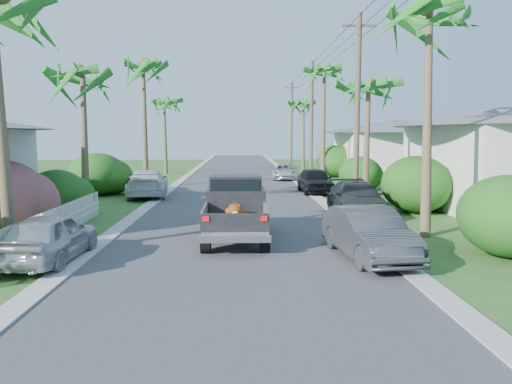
{
  "coord_description": "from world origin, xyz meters",
  "views": [
    {
      "loc": [
        0.09,
        -10.44,
        3.37
      ],
      "look_at": [
        0.65,
        6.93,
        1.4
      ],
      "focal_mm": 35.0,
      "sensor_mm": 36.0,
      "label": 1
    }
  ],
  "objects_px": {
    "parked_car_rn": "(368,234)",
    "parked_car_rd": "(285,172)",
    "parked_car_rm": "(357,199)",
    "parked_car_rf": "(315,181)",
    "parked_car_lf": "(148,183)",
    "palm_r_c": "(324,69)",
    "palm_l_c": "(143,63)",
    "utility_pole_b": "(357,109)",
    "house_right_far": "(398,151)",
    "palm_r_a": "(432,9)",
    "pickup_truck": "(236,207)",
    "palm_r_d": "(304,102)",
    "palm_l_d": "(164,100)",
    "palm_r_b": "(368,84)",
    "palm_l_b": "(82,72)",
    "utility_pole_c": "(311,119)",
    "utility_pole_d": "(291,124)"
  },
  "relations": [
    {
      "from": "utility_pole_d",
      "to": "parked_car_rf",
      "type": "bearing_deg",
      "value": -92.54
    },
    {
      "from": "parked_car_rn",
      "to": "parked_car_rd",
      "type": "bearing_deg",
      "value": 83.15
    },
    {
      "from": "parked_car_rf",
      "to": "parked_car_rd",
      "type": "distance_m",
      "value": 9.17
    },
    {
      "from": "pickup_truck",
      "to": "palm_r_d",
      "type": "xyz_separation_m",
      "value": [
        6.55,
        34.13,
        5.73
      ]
    },
    {
      "from": "parked_car_rn",
      "to": "palm_r_b",
      "type": "distance_m",
      "value": 13.57
    },
    {
      "from": "parked_car_lf",
      "to": "palm_l_c",
      "type": "relative_size",
      "value": 0.56
    },
    {
      "from": "parked_car_rn",
      "to": "palm_l_d",
      "type": "relative_size",
      "value": 0.55
    },
    {
      "from": "palm_r_d",
      "to": "utility_pole_c",
      "type": "distance_m",
      "value": 12.22
    },
    {
      "from": "parked_car_rm",
      "to": "house_right_far",
      "type": "relative_size",
      "value": 0.54
    },
    {
      "from": "palm_l_c",
      "to": "palm_r_b",
      "type": "distance_m",
      "value": 14.55
    },
    {
      "from": "palm_l_b",
      "to": "palm_r_a",
      "type": "bearing_deg",
      "value": -24.61
    },
    {
      "from": "palm_l_c",
      "to": "parked_car_rf",
      "type": "bearing_deg",
      "value": -17.84
    },
    {
      "from": "parked_car_lf",
      "to": "palm_l_d",
      "type": "bearing_deg",
      "value": -91.58
    },
    {
      "from": "palm_l_c",
      "to": "utility_pole_b",
      "type": "height_order",
      "value": "palm_l_c"
    },
    {
      "from": "parked_car_rm",
      "to": "palm_l_b",
      "type": "distance_m",
      "value": 13.12
    },
    {
      "from": "palm_r_d",
      "to": "pickup_truck",
      "type": "bearing_deg",
      "value": -100.87
    },
    {
      "from": "parked_car_rn",
      "to": "house_right_far",
      "type": "distance_m",
      "value": 28.76
    },
    {
      "from": "palm_l_b",
      "to": "palm_l_c",
      "type": "bearing_deg",
      "value": 85.43
    },
    {
      "from": "utility_pole_b",
      "to": "house_right_far",
      "type": "bearing_deg",
      "value": 66.48
    },
    {
      "from": "parked_car_rf",
      "to": "palm_r_b",
      "type": "distance_m",
      "value": 6.68
    },
    {
      "from": "parked_car_lf",
      "to": "palm_r_a",
      "type": "distance_m",
      "value": 17.16
    },
    {
      "from": "palm_r_b",
      "to": "palm_r_d",
      "type": "xyz_separation_m",
      "value": [
        -0.1,
        25.0,
        0.79
      ]
    },
    {
      "from": "palm_r_d",
      "to": "utility_pole_b",
      "type": "height_order",
      "value": "utility_pole_b"
    },
    {
      "from": "palm_r_c",
      "to": "house_right_far",
      "type": "bearing_deg",
      "value": 30.47
    },
    {
      "from": "parked_car_rf",
      "to": "utility_pole_b",
      "type": "distance_m",
      "value": 6.9
    },
    {
      "from": "parked_car_lf",
      "to": "palm_r_c",
      "type": "xyz_separation_m",
      "value": [
        11.2,
        8.95,
        7.36
      ]
    },
    {
      "from": "parked_car_rf",
      "to": "palm_r_c",
      "type": "distance_m",
      "value": 10.57
    },
    {
      "from": "palm_l_d",
      "to": "palm_r_b",
      "type": "height_order",
      "value": "palm_l_d"
    },
    {
      "from": "utility_pole_b",
      "to": "parked_car_rn",
      "type": "bearing_deg",
      "value": -101.16
    },
    {
      "from": "pickup_truck",
      "to": "palm_r_d",
      "type": "height_order",
      "value": "palm_r_d"
    },
    {
      "from": "parked_car_rf",
      "to": "palm_r_c",
      "type": "relative_size",
      "value": 0.46
    },
    {
      "from": "utility_pole_d",
      "to": "utility_pole_b",
      "type": "bearing_deg",
      "value": -90.0
    },
    {
      "from": "parked_car_lf",
      "to": "palm_l_b",
      "type": "distance_m",
      "value": 7.61
    },
    {
      "from": "palm_l_b",
      "to": "utility_pole_d",
      "type": "distance_m",
      "value": 33.42
    },
    {
      "from": "parked_car_rd",
      "to": "utility_pole_b",
      "type": "height_order",
      "value": "utility_pole_b"
    },
    {
      "from": "parked_car_rf",
      "to": "utility_pole_c",
      "type": "bearing_deg",
      "value": 81.65
    },
    {
      "from": "parked_car_lf",
      "to": "palm_r_b",
      "type": "distance_m",
      "value": 12.88
    },
    {
      "from": "parked_car_rn",
      "to": "parked_car_rm",
      "type": "height_order",
      "value": "parked_car_rm"
    },
    {
      "from": "utility_pole_c",
      "to": "parked_car_lf",
      "type": "bearing_deg",
      "value": -134.08
    },
    {
      "from": "house_right_far",
      "to": "utility_pole_b",
      "type": "bearing_deg",
      "value": -113.52
    },
    {
      "from": "parked_car_rf",
      "to": "palm_l_b",
      "type": "height_order",
      "value": "palm_l_b"
    },
    {
      "from": "house_right_far",
      "to": "parked_car_rn",
      "type": "bearing_deg",
      "value": -109.1
    },
    {
      "from": "palm_l_b",
      "to": "parked_car_rf",
      "type": "bearing_deg",
      "value": 30.31
    },
    {
      "from": "parked_car_rd",
      "to": "palm_r_a",
      "type": "bearing_deg",
      "value": -77.07
    },
    {
      "from": "parked_car_rd",
      "to": "parked_car_lf",
      "type": "relative_size",
      "value": 0.81
    },
    {
      "from": "utility_pole_b",
      "to": "utility_pole_c",
      "type": "xyz_separation_m",
      "value": [
        0.0,
        15.0,
        0.0
      ]
    },
    {
      "from": "palm_l_d",
      "to": "palm_r_c",
      "type": "distance_m",
      "value": 15.1
    },
    {
      "from": "parked_car_rm",
      "to": "parked_car_rd",
      "type": "bearing_deg",
      "value": 94.86
    },
    {
      "from": "parked_car_rd",
      "to": "utility_pole_d",
      "type": "relative_size",
      "value": 0.47
    },
    {
      "from": "parked_car_rn",
      "to": "parked_car_rf",
      "type": "bearing_deg",
      "value": 79.82
    }
  ]
}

